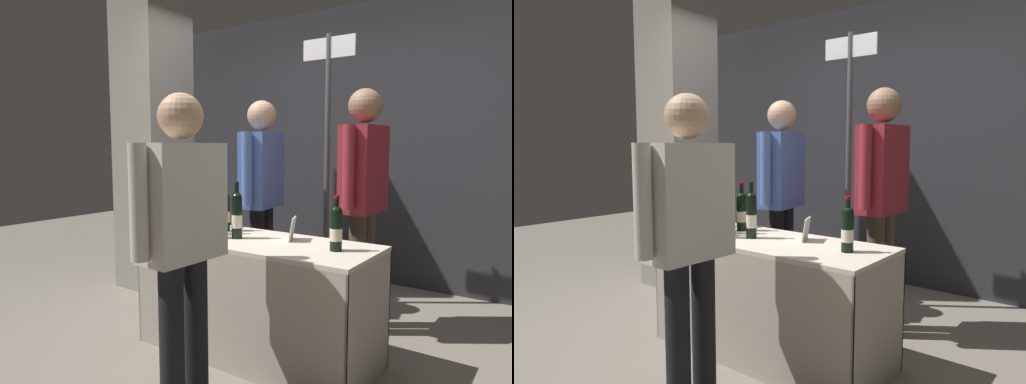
% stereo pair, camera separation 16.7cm
% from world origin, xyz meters
% --- Properties ---
extents(ground_plane, '(12.00, 12.00, 0.00)m').
position_xyz_m(ground_plane, '(0.00, 0.00, 0.00)').
color(ground_plane, gray).
extents(back_partition, '(5.83, 0.12, 2.67)m').
position_xyz_m(back_partition, '(0.00, 1.99, 1.34)').
color(back_partition, '#2D2D33').
rests_on(back_partition, ground_plane).
extents(concrete_pillar, '(0.54, 0.54, 3.55)m').
position_xyz_m(concrete_pillar, '(-1.62, 0.64, 1.78)').
color(concrete_pillar, gray).
rests_on(concrete_pillar, ground_plane).
extents(tasting_table, '(1.51, 0.61, 0.74)m').
position_xyz_m(tasting_table, '(0.00, 0.00, 0.50)').
color(tasting_table, beige).
rests_on(tasting_table, ground_plane).
extents(featured_wine_bottle, '(0.07, 0.07, 0.34)m').
position_xyz_m(featured_wine_bottle, '(-0.41, -0.15, 0.89)').
color(featured_wine_bottle, '#192333').
rests_on(featured_wine_bottle, tasting_table).
extents(display_bottle_0, '(0.08, 0.08, 0.29)m').
position_xyz_m(display_bottle_0, '(-0.59, 0.12, 0.87)').
color(display_bottle_0, '#38230F').
rests_on(display_bottle_0, tasting_table).
extents(display_bottle_1, '(0.07, 0.07, 0.31)m').
position_xyz_m(display_bottle_1, '(0.54, 0.02, 0.87)').
color(display_bottle_1, black).
rests_on(display_bottle_1, tasting_table).
extents(display_bottle_2, '(0.08, 0.08, 0.34)m').
position_xyz_m(display_bottle_2, '(-0.44, 0.03, 0.89)').
color(display_bottle_2, '#192333').
rests_on(display_bottle_2, tasting_table).
extents(display_bottle_3, '(0.07, 0.07, 0.33)m').
position_xyz_m(display_bottle_3, '(-0.34, -0.01, 0.88)').
color(display_bottle_3, black).
rests_on(display_bottle_3, tasting_table).
extents(display_bottle_4, '(0.07, 0.07, 0.35)m').
position_xyz_m(display_bottle_4, '(-0.27, -0.13, 0.89)').
color(display_bottle_4, '#192333').
rests_on(display_bottle_4, tasting_table).
extents(display_bottle_5, '(0.07, 0.07, 0.36)m').
position_xyz_m(display_bottle_5, '(-0.12, -0.04, 0.89)').
color(display_bottle_5, black).
rests_on(display_bottle_5, tasting_table).
extents(display_bottle_6, '(0.07, 0.07, 0.34)m').
position_xyz_m(display_bottle_6, '(-0.35, 0.12, 0.88)').
color(display_bottle_6, black).
rests_on(display_bottle_6, tasting_table).
extents(wine_glass_near_vendor, '(0.07, 0.07, 0.15)m').
position_xyz_m(wine_glass_near_vendor, '(-0.43, 0.21, 0.85)').
color(wine_glass_near_vendor, silver).
rests_on(wine_glass_near_vendor, tasting_table).
extents(flower_vase, '(0.11, 0.12, 0.40)m').
position_xyz_m(flower_vase, '(-0.56, -0.13, 0.86)').
color(flower_vase, tan).
rests_on(flower_vase, tasting_table).
extents(brochure_stand, '(0.08, 0.15, 0.14)m').
position_xyz_m(brochure_stand, '(0.20, 0.11, 0.81)').
color(brochure_stand, silver).
rests_on(brochure_stand, tasting_table).
extents(vendor_presenter, '(0.27, 0.58, 1.68)m').
position_xyz_m(vendor_presenter, '(-0.43, 0.68, 1.01)').
color(vendor_presenter, black).
rests_on(vendor_presenter, ground_plane).
extents(vendor_assistant, '(0.24, 0.58, 1.72)m').
position_xyz_m(vendor_assistant, '(0.39, 0.76, 1.04)').
color(vendor_assistant, '#4C4233').
rests_on(vendor_assistant, ground_plane).
extents(taster_foreground_right, '(0.22, 0.59, 1.58)m').
position_xyz_m(taster_foreground_right, '(0.09, -0.74, 0.94)').
color(taster_foreground_right, black).
rests_on(taster_foreground_right, ground_plane).
extents(booth_signpost, '(0.46, 0.04, 2.22)m').
position_xyz_m(booth_signpost, '(-0.07, 1.11, 1.33)').
color(booth_signpost, '#47474C').
rests_on(booth_signpost, ground_plane).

